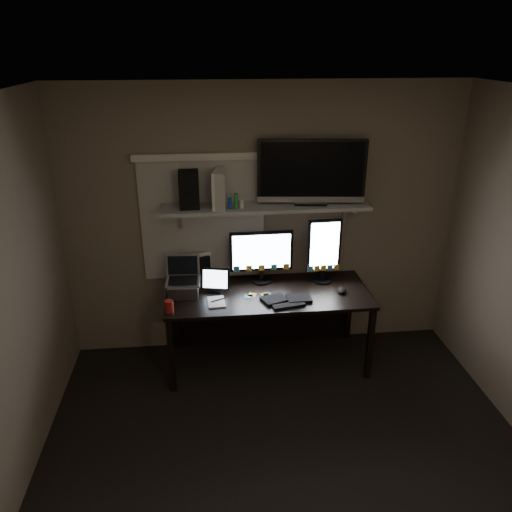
{
  "coord_description": "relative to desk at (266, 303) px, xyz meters",
  "views": [
    {
      "loc": [
        -0.52,
        -2.49,
        2.78
      ],
      "look_at": [
        -0.13,
        1.25,
        1.16
      ],
      "focal_mm": 35.0,
      "sensor_mm": 36.0,
      "label": 1
    }
  ],
  "objects": [
    {
      "name": "cup",
      "position": [
        -0.85,
        -0.38,
        0.23
      ],
      "size": [
        0.09,
        0.09,
        0.1
      ],
      "primitive_type": "cylinder",
      "rotation": [
        0.0,
        0.0,
        0.27
      ],
      "color": "maroon",
      "rests_on": "desk"
    },
    {
      "name": "file_sorter",
      "position": [
        -0.62,
        0.15,
        0.32
      ],
      "size": [
        0.24,
        0.17,
        0.28
      ],
      "primitive_type": "cube",
      "rotation": [
        0.0,
        0.0,
        0.33
      ],
      "color": "black",
      "rests_on": "desk"
    },
    {
      "name": "tablet",
      "position": [
        -0.46,
        -0.05,
        0.29
      ],
      "size": [
        0.28,
        0.16,
        0.23
      ],
      "primitive_type": "cube",
      "rotation": [
        0.0,
        0.0,
        -0.21
      ],
      "color": "black",
      "rests_on": "desk"
    },
    {
      "name": "speaker",
      "position": [
        -0.65,
        0.09,
        1.08
      ],
      "size": [
        0.17,
        0.21,
        0.31
      ],
      "primitive_type": "cube",
      "rotation": [
        0.0,
        0.0,
        0.02
      ],
      "color": "black",
      "rests_on": "wall_shelf"
    },
    {
      "name": "monitor_landscape",
      "position": [
        -0.03,
        0.1,
        0.43
      ],
      "size": [
        0.58,
        0.07,
        0.51
      ],
      "primitive_type": "cube",
      "rotation": [
        0.0,
        0.0,
        0.01
      ],
      "color": "black",
      "rests_on": "desk"
    },
    {
      "name": "sticky_notes",
      "position": [
        -0.12,
        -0.22,
        0.18
      ],
      "size": [
        0.35,
        0.29,
        0.0
      ],
      "primitive_type": null,
      "rotation": [
        0.0,
        0.0,
        -0.28
      ],
      "color": "yellow",
      "rests_on": "desk"
    },
    {
      "name": "laptop",
      "position": [
        -0.74,
        -0.09,
        0.34
      ],
      "size": [
        0.31,
        0.26,
        0.33
      ],
      "primitive_type": "cube",
      "rotation": [
        0.0,
        0.0,
        -0.06
      ],
      "color": "#A5A4A9",
      "rests_on": "desk"
    },
    {
      "name": "desk",
      "position": [
        0.0,
        0.0,
        0.0
      ],
      "size": [
        1.8,
        0.75,
        0.73
      ],
      "color": "black",
      "rests_on": "floor"
    },
    {
      "name": "tv",
      "position": [
        0.39,
        0.08,
        1.2
      ],
      "size": [
        0.94,
        0.27,
        0.56
      ],
      "primitive_type": "cube",
      "rotation": [
        0.0,
        0.0,
        -0.11
      ],
      "color": "black",
      "rests_on": "wall_shelf"
    },
    {
      "name": "bottles",
      "position": [
        -0.29,
        -0.01,
        0.99
      ],
      "size": [
        0.21,
        0.07,
        0.13
      ],
      "primitive_type": null,
      "rotation": [
        0.0,
        0.0,
        -0.14
      ],
      "color": "#A50F0C",
      "rests_on": "wall_shelf"
    },
    {
      "name": "keyboard",
      "position": [
        0.14,
        -0.29,
        0.19
      ],
      "size": [
        0.46,
        0.25,
        0.03
      ],
      "primitive_type": "cube",
      "rotation": [
        0.0,
        0.0,
        0.19
      ],
      "color": "black",
      "rests_on": "desk"
    },
    {
      "name": "wall_shelf",
      "position": [
        0.0,
        0.08,
        0.91
      ],
      "size": [
        1.8,
        0.35,
        0.03
      ],
      "primitive_type": "cube",
      "color": "#A0A19C",
      "rests_on": "back_wall"
    },
    {
      "name": "game_console",
      "position": [
        -0.4,
        0.06,
        1.09
      ],
      "size": [
        0.14,
        0.28,
        0.32
      ],
      "primitive_type": "cube",
      "rotation": [
        0.0,
        0.0,
        -0.21
      ],
      "color": "beige",
      "rests_on": "wall_shelf"
    },
    {
      "name": "back_wall",
      "position": [
        0.0,
        0.25,
        0.7
      ],
      "size": [
        3.6,
        0.0,
        3.6
      ],
      "primitive_type": "plane",
      "rotation": [
        1.57,
        0.0,
        0.0
      ],
      "color": "#776A55",
      "rests_on": "floor"
    },
    {
      "name": "ceiling",
      "position": [
        0.0,
        -1.55,
        1.95
      ],
      "size": [
        3.6,
        3.6,
        0.0
      ],
      "primitive_type": "plane",
      "rotation": [
        3.14,
        0.0,
        0.0
      ],
      "color": "silver",
      "rests_on": "back_wall"
    },
    {
      "name": "mouse",
      "position": [
        0.65,
        -0.19,
        0.2
      ],
      "size": [
        0.1,
        0.13,
        0.04
      ],
      "primitive_type": "ellipsoid",
      "rotation": [
        0.0,
        0.0,
        -0.24
      ],
      "color": "black",
      "rests_on": "desk"
    },
    {
      "name": "floor",
      "position": [
        0.0,
        -1.55,
        -0.55
      ],
      "size": [
        3.6,
        3.6,
        0.0
      ],
      "primitive_type": "plane",
      "color": "black",
      "rests_on": "ground"
    },
    {
      "name": "monitor_portrait",
      "position": [
        0.53,
        0.05,
        0.49
      ],
      "size": [
        0.31,
        0.07,
        0.62
      ],
      "primitive_type": "cube",
      "rotation": [
        0.0,
        0.0,
        0.05
      ],
      "color": "black",
      "rests_on": "desk"
    },
    {
      "name": "notepad",
      "position": [
        -0.46,
        -0.26,
        0.18
      ],
      "size": [
        0.16,
        0.21,
        0.01
      ],
      "primitive_type": "cube",
      "rotation": [
        0.0,
        0.0,
        0.06
      ],
      "color": "white",
      "rests_on": "desk"
    },
    {
      "name": "window_blinds",
      "position": [
        -0.55,
        0.24,
        0.75
      ],
      "size": [
        1.1,
        0.02,
        1.1
      ],
      "primitive_type": "cube",
      "color": "silver",
      "rests_on": "back_wall"
    }
  ]
}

